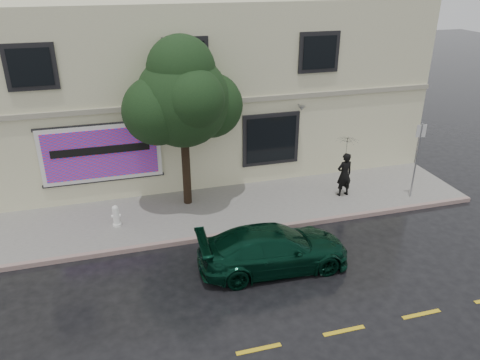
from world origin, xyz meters
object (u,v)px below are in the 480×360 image
object	(u,v)px
street_tree	(183,101)
fire_hydrant	(116,216)
pedestrian	(344,174)
car	(274,248)

from	to	relation	value
street_tree	fire_hydrant	distance (m)	4.46
pedestrian	fire_hydrant	size ratio (longest dim) A/B	2.27
car	fire_hydrant	size ratio (longest dim) A/B	5.87
pedestrian	car	bearing A→B (deg)	35.68
pedestrian	street_tree	distance (m)	6.60
car	pedestrian	bearing A→B (deg)	-47.00
fire_hydrant	pedestrian	bearing A→B (deg)	-2.59
pedestrian	fire_hydrant	distance (m)	8.41
car	pedestrian	xyz separation A→B (m)	(4.04, 3.50, 0.36)
pedestrian	street_tree	size ratio (longest dim) A/B	0.31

